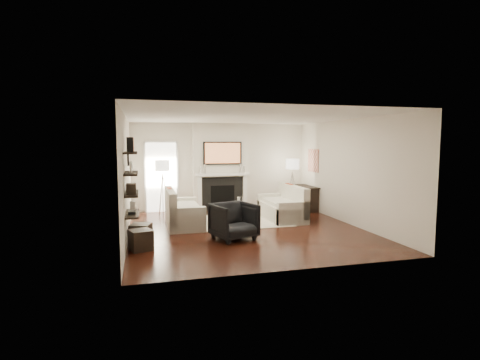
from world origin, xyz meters
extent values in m
plane|color=black|center=(0.00, 0.00, 0.00)|extent=(6.00, 6.00, 0.00)
plane|color=white|center=(0.00, 0.00, 2.70)|extent=(6.00, 6.00, 0.00)
plane|color=silver|center=(0.00, 3.00, 1.35)|extent=(5.50, 0.00, 5.50)
plane|color=silver|center=(0.00, -3.00, 1.35)|extent=(5.50, 0.00, 5.50)
plane|color=silver|center=(-2.75, 0.00, 1.35)|extent=(0.00, 6.00, 6.00)
plane|color=silver|center=(2.75, 0.00, 1.35)|extent=(0.00, 6.00, 6.00)
cube|color=silver|center=(0.00, 2.88, 1.35)|extent=(1.80, 0.25, 2.70)
cube|color=black|center=(0.00, 2.74, 0.52)|extent=(1.30, 0.02, 1.04)
cube|color=black|center=(0.00, 2.73, 0.45)|extent=(0.75, 0.02, 0.65)
cube|color=white|center=(-0.72, 2.71, 0.55)|extent=(0.12, 0.08, 1.10)
cube|color=white|center=(0.72, 2.71, 0.55)|extent=(0.12, 0.08, 1.10)
cube|color=white|center=(0.00, 2.69, 1.12)|extent=(1.70, 0.18, 0.07)
cube|color=black|center=(0.00, 2.71, 1.78)|extent=(1.20, 0.06, 0.70)
cube|color=#BF723F|center=(0.00, 2.68, 1.78)|extent=(1.10, 0.00, 0.62)
cylinder|color=silver|center=(-0.55, 2.70, 1.30)|extent=(0.04, 0.04, 0.30)
cylinder|color=silver|center=(-0.68, 2.70, 1.27)|extent=(0.04, 0.04, 0.24)
cylinder|color=silver|center=(0.55, 2.70, 1.30)|extent=(0.04, 0.04, 0.30)
cylinder|color=silver|center=(0.68, 2.70, 1.27)|extent=(0.04, 0.04, 0.24)
cube|color=white|center=(-1.85, 2.98, 1.05)|extent=(0.90, 0.02, 2.10)
cube|color=white|center=(-2.33, 2.96, 1.05)|extent=(0.06, 0.06, 2.16)
cube|color=white|center=(-1.37, 2.96, 1.05)|extent=(0.06, 0.06, 2.16)
cube|color=white|center=(-1.85, 2.96, 2.13)|extent=(1.02, 0.06, 0.06)
cube|color=beige|center=(0.01, 0.99, 0.01)|extent=(2.60, 2.00, 0.01)
cube|color=beige|center=(-1.41, 0.85, 0.21)|extent=(0.85, 1.80, 0.42)
cube|color=beige|center=(-1.74, 0.85, 0.53)|extent=(0.18, 1.80, 0.80)
cube|color=beige|center=(-1.41, 0.04, 0.30)|extent=(0.85, 0.18, 0.60)
cube|color=beige|center=(-1.41, 1.66, 0.30)|extent=(0.85, 0.18, 0.60)
cube|color=beige|center=(-1.36, 0.85, 0.47)|extent=(0.63, 1.44, 0.10)
cube|color=#A13613|center=(-1.74, 1.15, 0.73)|extent=(0.10, 0.42, 0.42)
cube|color=black|center=(-1.74, 0.55, 0.72)|extent=(0.10, 0.40, 0.40)
cube|color=beige|center=(1.29, 0.97, 0.21)|extent=(0.85, 1.80, 0.42)
cube|color=beige|center=(1.62, 0.97, 0.53)|extent=(0.18, 1.80, 0.80)
cube|color=beige|center=(1.29, 0.16, 0.30)|extent=(0.85, 0.18, 0.60)
cube|color=beige|center=(1.29, 1.78, 0.30)|extent=(0.85, 0.18, 0.60)
cube|color=beige|center=(1.24, 0.97, 0.47)|extent=(0.63, 1.44, 0.10)
cube|color=#A13613|center=(1.62, 1.27, 0.73)|extent=(0.10, 0.42, 0.42)
cube|color=black|center=(1.62, 0.67, 0.72)|extent=(0.10, 0.40, 0.40)
cube|color=black|center=(-0.10, 0.78, 0.40)|extent=(1.10, 0.55, 0.04)
cylinder|color=silver|center=(-0.60, 0.56, 0.19)|extent=(0.02, 0.02, 0.38)
cylinder|color=silver|center=(0.40, 0.56, 0.19)|extent=(0.02, 0.02, 0.38)
cylinder|color=silver|center=(-0.60, 1.00, 0.19)|extent=(0.02, 0.02, 0.38)
cylinder|color=silver|center=(0.40, 1.00, 0.19)|extent=(0.02, 0.02, 0.38)
cylinder|color=white|center=(0.05, 0.78, 0.56)|extent=(0.15, 0.15, 0.27)
cylinder|color=white|center=(0.05, 0.78, 0.50)|extent=(0.10, 0.10, 0.15)
cylinder|color=#C45720|center=(-0.35, 0.78, 0.45)|extent=(0.34, 0.34, 0.06)
imported|color=black|center=(-0.50, -0.79, 0.43)|extent=(1.04, 1.01, 0.87)
cylinder|color=silver|center=(-1.85, 2.29, 0.60)|extent=(0.02, 0.02, 1.20)
cylinder|color=white|center=(-1.85, 2.29, 1.45)|extent=(0.40, 0.40, 0.30)
cylinder|color=silver|center=(-1.74, 2.29, 0.60)|extent=(0.25, 0.02, 1.23)
cylinder|color=silver|center=(-1.91, 2.39, 0.60)|extent=(0.14, 0.22, 1.23)
cylinder|color=silver|center=(-1.91, 2.20, 0.60)|extent=(0.14, 0.22, 1.23)
cylinder|color=silver|center=(2.05, 2.08, 0.60)|extent=(0.02, 0.02, 1.20)
cylinder|color=white|center=(2.05, 2.08, 1.45)|extent=(0.40, 0.40, 0.30)
cylinder|color=silver|center=(2.16, 2.08, 0.60)|extent=(0.25, 0.02, 1.23)
cylinder|color=silver|center=(2.00, 2.17, 0.60)|extent=(0.14, 0.22, 1.23)
cylinder|color=silver|center=(1.99, 1.98, 0.60)|extent=(0.14, 0.22, 1.23)
cube|color=black|center=(2.57, 2.15, 0.73)|extent=(0.35, 1.20, 0.04)
cube|color=black|center=(2.57, 1.60, 0.35)|extent=(0.30, 0.04, 0.71)
cube|color=black|center=(2.57, 2.70, 0.35)|extent=(0.30, 0.04, 0.71)
cube|color=tan|center=(2.73, 2.05, 1.55)|extent=(0.03, 0.70, 0.70)
cube|color=black|center=(-2.62, -1.00, 0.70)|extent=(0.25, 1.00, 0.03)
cube|color=black|center=(-2.62, -1.00, 1.10)|extent=(0.25, 1.00, 0.04)
cube|color=black|center=(-2.62, -1.00, 1.50)|extent=(0.25, 1.00, 0.04)
cube|color=black|center=(-2.62, -1.00, 1.90)|extent=(0.25, 1.00, 0.04)
cube|color=black|center=(-2.62, -1.23, 2.06)|extent=(0.12, 0.10, 0.28)
cube|color=#A13613|center=(-2.62, -0.72, 2.06)|extent=(0.12, 0.10, 0.28)
cube|color=white|center=(-2.62, -1.10, 1.63)|extent=(0.04, 0.30, 0.22)
cube|color=black|center=(-2.62, -0.67, 1.61)|extent=(0.04, 0.22, 0.18)
cube|color=black|center=(-2.62, -1.21, 1.22)|extent=(0.18, 0.25, 0.20)
cube|color=black|center=(-2.62, -0.88, 1.18)|extent=(0.15, 0.12, 0.12)
cube|color=black|center=(-2.62, -1.09, 0.74)|extent=(0.14, 0.20, 0.05)
cube|color=white|center=(-2.62, -0.67, 0.81)|extent=(0.10, 0.10, 0.18)
cylinder|color=black|center=(-2.73, 0.90, 1.70)|extent=(0.04, 0.34, 0.34)
cylinder|color=white|center=(-2.71, 0.90, 1.70)|extent=(0.01, 0.29, 0.29)
cube|color=black|center=(-2.47, -0.59, 0.20)|extent=(0.50, 0.50, 0.40)
cube|color=black|center=(-2.47, -1.15, 0.20)|extent=(0.51, 0.51, 0.40)
camera|label=1|loc=(-2.41, -8.57, 2.09)|focal=28.00mm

